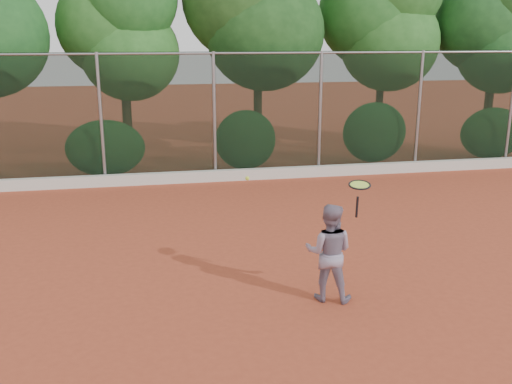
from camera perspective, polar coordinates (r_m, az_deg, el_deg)
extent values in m
plane|color=#A64227|center=(9.49, 1.16, -8.88)|extent=(80.00, 80.00, 0.00)
cube|color=beige|center=(15.84, -3.99, 1.63)|extent=(24.00, 0.20, 0.30)
imported|color=gray|center=(8.67, 7.31, -6.00)|extent=(0.90, 0.81, 1.51)
cube|color=black|center=(15.72, -4.18, 7.46)|extent=(24.00, 0.01, 3.50)
cylinder|color=gray|center=(15.58, -4.31, 13.67)|extent=(24.00, 0.06, 0.06)
cylinder|color=gray|center=(15.66, -15.23, 6.94)|extent=(0.09, 0.09, 3.50)
cylinder|color=gray|center=(15.72, -4.18, 7.46)|extent=(0.09, 0.09, 3.50)
cylinder|color=gray|center=(16.34, 6.42, 7.71)|extent=(0.09, 0.09, 3.50)
cylinder|color=gray|center=(17.46, 15.95, 7.71)|extent=(0.09, 0.09, 3.50)
cylinder|color=gray|center=(19.00, 24.13, 7.54)|extent=(0.09, 0.09, 3.50)
cylinder|color=#4A341C|center=(17.98, -12.70, 6.35)|extent=(0.28, 0.28, 2.40)
ellipsoid|color=#276221|center=(17.67, -12.47, 13.39)|extent=(2.90, 2.40, 2.80)
ellipsoid|color=#255D1F|center=(17.99, -14.26, 15.87)|extent=(3.20, 2.70, 3.10)
cylinder|color=#422C19|center=(17.96, 0.18, 7.68)|extent=(0.26, 0.26, 3.00)
ellipsoid|color=#2A6024|center=(17.74, 0.91, 15.68)|extent=(3.60, 3.00, 3.50)
cylinder|color=#3F2518|center=(19.37, 12.16, 7.45)|extent=(0.24, 0.24, 2.70)
ellipsoid|color=#245C1F|center=(19.19, 13.25, 14.37)|extent=(3.20, 2.70, 3.10)
ellipsoid|color=#1E561D|center=(19.28, 11.62, 17.14)|extent=(3.50, 2.90, 3.40)
cylinder|color=#402818|center=(20.76, 22.09, 6.91)|extent=(0.28, 0.28, 2.50)
ellipsoid|color=#286A28|center=(20.62, 23.36, 13.04)|extent=(3.00, 2.50, 2.90)
ellipsoid|color=#256326|center=(20.60, 21.94, 15.41)|extent=(3.30, 2.80, 3.20)
ellipsoid|color=#31772D|center=(16.59, -14.83, 4.25)|extent=(2.20, 1.16, 1.60)
ellipsoid|color=#2A6727|center=(16.77, -1.05, 5.23)|extent=(1.80, 1.04, 1.76)
ellipsoid|color=#2C742C|center=(17.87, 11.76, 5.86)|extent=(2.00, 1.10, 1.84)
ellipsoid|color=#2F6C29|center=(19.77, 22.56, 5.46)|extent=(2.16, 1.12, 1.64)
cylinder|color=black|center=(8.43, 10.07, -1.49)|extent=(0.06, 0.10, 0.33)
torus|color=black|center=(8.29, 10.33, 0.71)|extent=(0.40, 0.40, 0.08)
cylinder|color=#C4EB45|center=(8.29, 10.33, 0.71)|extent=(0.34, 0.33, 0.05)
sphere|color=#CFEA35|center=(8.45, -0.87, 1.38)|extent=(0.06, 0.06, 0.06)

